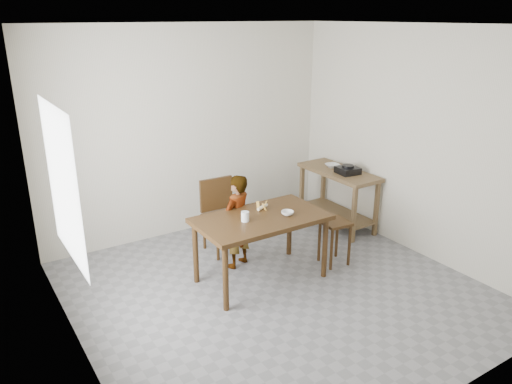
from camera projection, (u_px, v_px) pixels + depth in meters
floor at (276, 292)px, 5.34m from camera, size 4.00×4.00×0.04m
ceiling at (280, 22)px, 4.42m from camera, size 4.00×4.00×0.04m
wall_back at (189, 132)px, 6.48m from camera, size 4.00×0.04×2.70m
wall_front at (455, 246)px, 3.28m from camera, size 4.00×0.04×2.70m
wall_left at (64, 211)px, 3.85m from camera, size 0.04×4.00×2.70m
wall_right at (417, 143)px, 5.91m from camera, size 0.04×4.00×2.70m
window_pane at (62, 185)px, 3.98m from camera, size 0.02×1.10×1.30m
dining_table at (261, 248)px, 5.44m from camera, size 1.40×0.80×0.75m
prep_counter at (337, 198)px, 6.87m from camera, size 0.50×1.20×0.80m
child at (237, 222)px, 5.69m from camera, size 0.48×0.40×1.11m
dining_chair at (224, 217)px, 6.09m from camera, size 0.44×0.44×0.90m
stool at (334, 242)px, 5.84m from camera, size 0.33×0.33×0.54m
glass_tumbler at (245, 216)px, 5.19m from camera, size 0.08×0.08×0.10m
small_bowl at (287, 213)px, 5.36m from camera, size 0.14×0.14×0.04m
banana at (262, 207)px, 5.51m from camera, size 0.20×0.17×0.06m
serving_bowl at (332, 166)px, 6.86m from camera, size 0.22×0.22×0.05m
gas_burner at (348, 170)px, 6.59m from camera, size 0.29×0.29×0.09m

